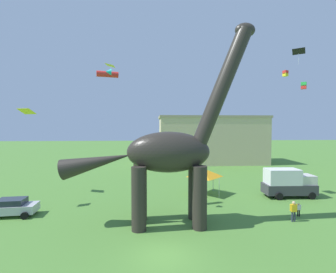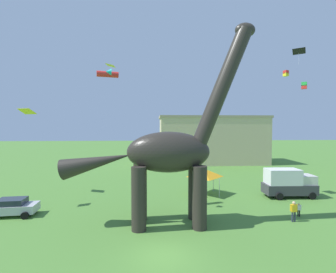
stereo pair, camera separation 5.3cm
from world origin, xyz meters
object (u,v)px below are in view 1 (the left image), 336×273
at_px(festival_canopy_tent, 205,173).
at_px(kite_mid_left, 304,86).
at_px(kite_mid_right, 27,111).
at_px(kite_near_high, 299,51).
at_px(dinosaur_sculpture, 168,152).
at_px(kite_high_right, 108,74).
at_px(kite_drifting, 236,61).
at_px(parked_sedan_left, 11,207).
at_px(person_far_spectator, 299,208).
at_px(kite_high_left, 285,73).
at_px(parked_box_truck, 288,183).
at_px(person_near_flyer, 294,209).
at_px(kite_mid_center, 110,65).

xyz_separation_m(festival_canopy_tent, kite_mid_left, (14.47, 4.10, 10.98)).
relative_size(kite_mid_right, kite_near_high, 1.42).
relative_size(dinosaur_sculpture, kite_high_right, 7.87).
distance_m(dinosaur_sculpture, kite_mid_right, 19.02).
bearing_deg(festival_canopy_tent, kite_drifting, -20.55).
distance_m(parked_sedan_left, kite_mid_left, 36.82).
distance_m(dinosaur_sculpture, person_far_spectator, 12.84).
relative_size(dinosaur_sculpture, kite_mid_left, 17.82).
bearing_deg(kite_mid_left, kite_high_right, -160.75).
bearing_deg(kite_mid_left, kite_high_left, 82.78).
xyz_separation_m(parked_box_truck, person_near_flyer, (-3.49, -6.87, -0.60)).
distance_m(person_near_flyer, kite_near_high, 14.45).
distance_m(parked_sedan_left, kite_near_high, 29.94).
xyz_separation_m(parked_sedan_left, person_near_flyer, (24.36, -2.86, 0.24)).
distance_m(kite_drifting, kite_near_high, 6.27).
bearing_deg(kite_near_high, kite_high_right, 176.79).
xyz_separation_m(parked_box_truck, kite_mid_right, (-29.90, 3.18, 8.09)).
bearing_deg(kite_high_left, kite_drifting, -136.94).
bearing_deg(parked_box_truck, festival_canopy_tent, 171.74).
bearing_deg(person_near_flyer, kite_mid_right, -110.49).
bearing_deg(dinosaur_sculpture, kite_drifting, 30.57).
bearing_deg(kite_mid_left, person_near_flyer, -124.84).
relative_size(kite_high_right, kite_mid_center, 1.17).
bearing_deg(festival_canopy_tent, kite_high_left, 33.54).
distance_m(kite_mid_left, kite_drifting, 12.59).
distance_m(kite_near_high, kite_high_left, 17.44).
distance_m(kite_mid_right, kite_high_left, 37.57).
bearing_deg(parked_box_truck, person_far_spectator, -110.19).
relative_size(person_near_flyer, kite_mid_center, 0.98).
height_order(parked_box_truck, kite_drifting, kite_drifting).
bearing_deg(kite_high_left, kite_mid_center, -177.82).
xyz_separation_m(person_near_flyer, kite_mid_center, (-18.02, 17.56, 15.98)).
relative_size(person_far_spectator, kite_high_left, 1.32).
distance_m(person_far_spectator, kite_high_left, 25.01).
xyz_separation_m(parked_box_truck, kite_mid_left, (5.30, 5.75, 11.88)).
bearing_deg(festival_canopy_tent, kite_mid_left, 15.82).
height_order(person_far_spectator, kite_drifting, kite_drifting).
bearing_deg(parked_box_truck, person_near_flyer, -114.97).
xyz_separation_m(parked_box_truck, kite_high_left, (6.05, 11.74, 14.82)).
bearing_deg(person_far_spectator, person_near_flyer, 146.36).
relative_size(person_far_spectator, kite_mid_left, 1.31).
bearing_deg(person_near_flyer, dinosaur_sculpture, -90.85).
relative_size(festival_canopy_tent, kite_mid_center, 1.78).
height_order(kite_high_right, kite_near_high, kite_near_high).
xyz_separation_m(person_near_flyer, kite_high_right, (-15.97, 3.97, 11.88)).
bearing_deg(dinosaur_sculpture, kite_near_high, 1.45).
relative_size(dinosaur_sculpture, parked_sedan_left, 3.78).
relative_size(parked_sedan_left, parked_box_truck, 0.76).
xyz_separation_m(kite_high_right, kite_near_high, (17.95, -1.01, 2.12)).
height_order(person_near_flyer, kite_near_high, kite_near_high).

